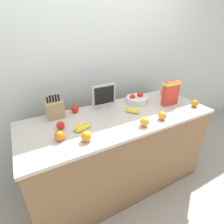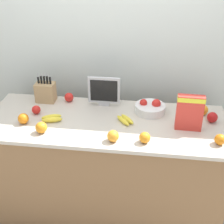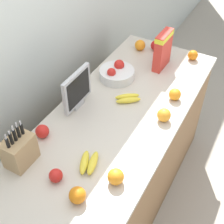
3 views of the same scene
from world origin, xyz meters
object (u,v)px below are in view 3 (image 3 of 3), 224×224
object	(u,v)px
apple_rear	(42,131)
orange_front_right	(164,115)
fruit_bowl	(117,73)
banana_bunch_right	(128,98)
banana_bunch_left	(89,163)
orange_by_cereal	(175,94)
orange_back_center	(193,55)
apple_front	(156,45)
orange_front_center	(77,195)
orange_mid_left	(116,177)
knife_block	(19,151)
orange_mid_right	(140,45)
cereal_box	(163,49)
apple_by_knife_block	(56,176)
small_monitor	(77,90)

from	to	relation	value
apple_rear	orange_front_right	bearing A→B (deg)	-50.52
fruit_bowl	banana_bunch_right	world-z (taller)	fruit_bowl
banana_bunch_right	apple_rear	world-z (taller)	apple_rear
banana_bunch_left	orange_by_cereal	bearing A→B (deg)	-15.54
apple_rear	orange_back_center	size ratio (longest dim) A/B	1.03
apple_front	orange_front_center	bearing A→B (deg)	-171.67
banana_bunch_left	orange_mid_left	xyz separation A→B (m)	(-0.02, -0.18, 0.02)
orange_by_cereal	fruit_bowl	bearing A→B (deg)	86.45
knife_block	orange_mid_left	size ratio (longest dim) A/B	3.14
orange_mid_right	orange_by_cereal	distance (m)	0.65
orange_by_cereal	banana_bunch_right	bearing A→B (deg)	121.68
banana_bunch_right	orange_mid_left	distance (m)	0.65
banana_bunch_left	orange_back_center	size ratio (longest dim) A/B	2.33
apple_rear	orange_mid_right	distance (m)	1.16
cereal_box	orange_back_center	distance (m)	0.30
apple_by_knife_block	orange_mid_left	size ratio (longest dim) A/B	0.83
apple_front	orange_front_center	xyz separation A→B (m)	(-1.47, -0.22, 0.00)
orange_back_center	orange_by_cereal	bearing A→B (deg)	-174.83
small_monitor	banana_bunch_left	bearing A→B (deg)	-140.29
banana_bunch_left	apple_by_knife_block	xyz separation A→B (m)	(-0.16, 0.10, 0.01)
small_monitor	orange_by_cereal	distance (m)	0.65
small_monitor	banana_bunch_right	bearing A→B (deg)	-50.67
knife_block	small_monitor	xyz separation A→B (m)	(0.53, -0.02, 0.05)
small_monitor	orange_mid_right	bearing A→B (deg)	-3.54
orange_by_cereal	apple_rear	bearing A→B (deg)	141.27
cereal_box	orange_mid_right	world-z (taller)	cereal_box
banana_bunch_right	orange_mid_right	bearing A→B (deg)	17.99
apple_front	orange_front_center	distance (m)	1.49
apple_front	orange_by_cereal	distance (m)	0.63
small_monitor	cereal_box	size ratio (longest dim) A/B	0.98
small_monitor	orange_front_right	bearing A→B (deg)	-74.62
orange_front_right	apple_by_knife_block	bearing A→B (deg)	155.16
banana_bunch_right	apple_by_knife_block	xyz separation A→B (m)	(-0.74, 0.04, 0.02)
orange_mid_right	orange_by_cereal	size ratio (longest dim) A/B	1.07
apple_rear	orange_by_cereal	bearing A→B (deg)	-38.73
banana_bunch_right	orange_mid_right	size ratio (longest dim) A/B	2.05
apple_rear	orange_mid_left	size ratio (longest dim) A/B	0.93
apple_rear	orange_back_center	distance (m)	1.32
banana_bunch_right	orange_back_center	size ratio (longest dim) A/B	2.26
knife_block	orange_back_center	distance (m)	1.51
apple_by_knife_block	orange_mid_right	world-z (taller)	orange_mid_right
banana_bunch_right	orange_by_cereal	size ratio (longest dim) A/B	2.19
fruit_bowl	banana_bunch_left	bearing A→B (deg)	-162.49
orange_mid_right	orange_front_center	distance (m)	1.45
apple_by_knife_block	orange_mid_right	bearing A→B (deg)	6.88
apple_front	orange_mid_right	bearing A→B (deg)	117.91
small_monitor	orange_front_right	world-z (taller)	small_monitor
orange_mid_right	orange_front_center	size ratio (longest dim) A/B	1.02
small_monitor	fruit_bowl	world-z (taller)	small_monitor
fruit_bowl	orange_front_center	size ratio (longest dim) A/B	2.96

